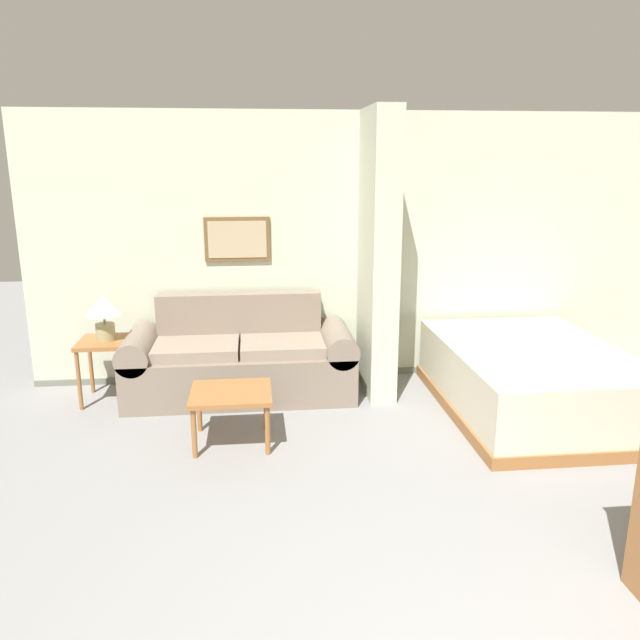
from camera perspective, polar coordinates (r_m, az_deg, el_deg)
The scene contains 7 objects.
wall_back at distance 6.21m, azimuth 3.28°, elevation 6.52°, with size 6.35×0.16×2.60m.
wall_partition_pillar at distance 5.77m, azimuth 5.32°, elevation 5.92°, with size 0.24×0.83×2.60m.
couch at distance 5.88m, azimuth -7.30°, elevation -3.66°, with size 2.11×0.84×0.92m.
coffee_table at distance 4.90m, azimuth -8.13°, elevation -7.04°, with size 0.62×0.56×0.43m.
side_table at distance 5.97m, azimuth -18.89°, elevation -2.56°, with size 0.48×0.48×0.58m.
table_lamp at distance 5.87m, azimuth -19.19°, elevation 0.89°, with size 0.32×0.32×0.42m.
bed at distance 5.79m, azimuth 18.64°, elevation -5.06°, with size 1.48×2.08×0.58m.
Camera 1 is at (-1.02, -1.62, 2.16)m, focal length 35.00 mm.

